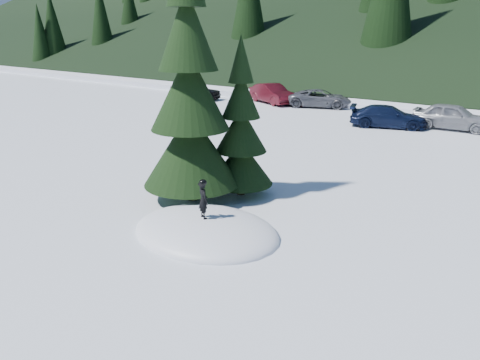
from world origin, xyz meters
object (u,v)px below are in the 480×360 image
Objects in this scene: car_0 at (195,91)px; car_3 at (388,116)px; spruce_tall at (189,101)px; child_skier at (203,200)px; car_1 at (272,94)px; spruce_short at (241,135)px; car_4 at (453,117)px; car_2 at (321,98)px.

car_3 is (16.56, -1.46, -0.08)m from car_0.
spruce_tall reaches higher than child_skier.
child_skier is at bearing 165.28° from car_3.
car_1 is (-11.88, 21.28, -0.27)m from child_skier.
child_skier is at bearing -152.11° from car_0.
spruce_short reaches higher than car_4.
child_skier is 0.24× the size of car_4.
spruce_short is 1.23× the size of car_3.
car_3 is at bearing 114.35° from car_4.
car_1 is at bearing 52.08° from car_3.
car_1 is 0.98× the size of car_2.
car_0 is at bearing 132.80° from car_1.
spruce_tall is 20.98m from car_2.
spruce_short reaches higher than car_0.
car_2 is 10.07m from car_4.
spruce_short reaches higher than car_1.
spruce_tall is at bearing 164.29° from car_4.
spruce_tall is at bearing -125.54° from spruce_short.
car_1 is 11.08m from car_3.
car_2 is (-6.83, 18.58, -1.46)m from spruce_short.
car_1 is at bearing 120.72° from spruce_short.
car_2 is (-8.01, 21.85, -0.37)m from child_skier.
child_skier is 0.24× the size of car_1.
spruce_short is 1.23× the size of car_4.
car_0 is 19.70m from car_4.
child_skier is (1.18, -3.27, -1.09)m from spruce_short.
car_4 is at bearing 77.33° from spruce_tall.
car_1 is (-9.70, 19.41, -2.58)m from spruce_tall.
car_4 is at bearing -74.30° from car_1.
spruce_tall is 21.85m from car_1.
child_skier reaches higher than car_0.
car_1 is 13.77m from car_4.
car_1 is at bearing -36.16° from child_skier.
spruce_short is 5.08× the size of child_skier.
spruce_short is at bearing -125.54° from car_1.
car_4 reaches higher than car_2.
car_1 is at bearing 116.56° from spruce_tall.
car_2 reaches higher than car_3.
car_4 is (1.75, 19.36, -0.27)m from child_skier.
car_4 reaches higher than car_3.
child_skier is 0.23× the size of car_2.
car_0 is (-17.95, 19.18, -0.30)m from child_skier.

